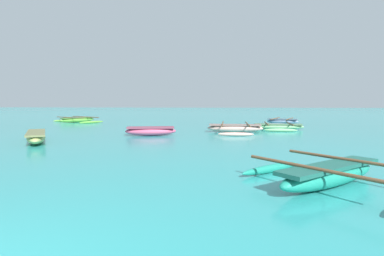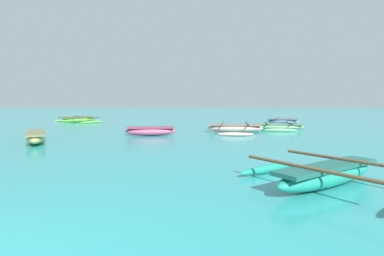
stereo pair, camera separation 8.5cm
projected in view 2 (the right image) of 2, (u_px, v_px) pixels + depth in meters
moored_boat_0 at (36, 136)px, 13.08m from camera, size 2.50×3.33×0.46m
moored_boat_1 at (78, 120)px, 26.94m from camera, size 4.92×4.21×0.50m
moored_boat_2 at (235, 128)px, 17.59m from camera, size 3.26×4.36×0.53m
moored_boat_3 at (151, 131)px, 15.77m from camera, size 2.76×1.36×0.47m
moored_boat_4 at (278, 126)px, 19.44m from camera, size 3.29×3.43×0.44m
moored_boat_5 at (328, 175)px, 6.12m from camera, size 3.66×3.76×0.51m
moored_boat_6 at (283, 121)px, 24.63m from camera, size 2.93×4.49×0.49m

